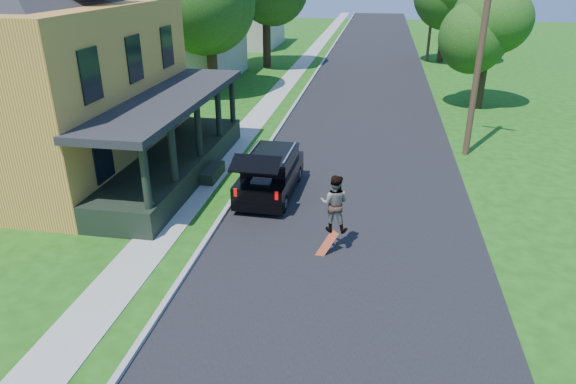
% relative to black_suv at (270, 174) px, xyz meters
% --- Properties ---
extents(ground, '(140.00, 140.00, 0.00)m').
position_rel_black_suv_xyz_m(ground, '(2.90, -4.96, -0.77)').
color(ground, '#1E4C0F').
rests_on(ground, ground).
extents(street, '(8.00, 120.00, 0.02)m').
position_rel_black_suv_xyz_m(street, '(2.90, 15.04, -0.77)').
color(street, black).
rests_on(street, ground).
extents(curb, '(0.15, 120.00, 0.12)m').
position_rel_black_suv_xyz_m(curb, '(-1.15, 15.04, -0.77)').
color(curb, '#9FA09A').
rests_on(curb, ground).
extents(sidewalk, '(1.30, 120.00, 0.03)m').
position_rel_black_suv_xyz_m(sidewalk, '(-2.70, 15.04, -0.77)').
color(sidewalk, gray).
rests_on(sidewalk, ground).
extents(front_walk, '(6.50, 1.20, 0.03)m').
position_rel_black_suv_xyz_m(front_walk, '(-6.60, 1.04, -0.77)').
color(front_walk, gray).
rests_on(front_walk, ground).
extents(main_house, '(15.56, 15.56, 10.10)m').
position_rel_black_suv_xyz_m(main_house, '(-9.90, 1.03, 4.15)').
color(main_house, '#EDB245').
rests_on(main_house, ground).
extents(neighbor_house_mid, '(12.78, 12.78, 8.30)m').
position_rel_black_suv_xyz_m(neighbor_house_mid, '(-10.60, 19.04, 3.42)').
color(neighbor_house_mid, beige).
rests_on(neighbor_house_mid, ground).
extents(neighbor_house_far, '(12.78, 12.78, 8.30)m').
position_rel_black_suv_xyz_m(neighbor_house_far, '(-10.60, 35.04, 3.42)').
color(neighbor_house_far, beige).
rests_on(neighbor_house_far, ground).
extents(black_suv, '(1.77, 4.38, 2.02)m').
position_rel_black_suv_xyz_m(black_suv, '(0.00, 0.00, 0.00)').
color(black_suv, black).
rests_on(black_suv, ground).
extents(skateboarder, '(0.84, 0.67, 1.65)m').
position_rel_black_suv_xyz_m(skateboarder, '(2.54, -3.46, 0.67)').
color(skateboarder, black).
rests_on(skateboarder, ground).
extents(skateboard, '(0.64, 0.44, 0.79)m').
position_rel_black_suv_xyz_m(skateboard, '(2.40, -3.77, -0.50)').
color(skateboard, '#992C0D').
rests_on(skateboard, ground).
extents(tree_right_near, '(5.73, 5.94, 6.95)m').
position_rel_black_suv_xyz_m(tree_right_near, '(9.11, 13.76, 3.74)').
color(tree_right_near, black).
rests_on(tree_right_near, ground).
extents(utility_pole_near, '(1.55, 0.62, 10.01)m').
position_rel_black_suv_xyz_m(utility_pole_near, '(7.40, 5.55, 4.37)').
color(utility_pole_near, '#442F1F').
rests_on(utility_pole_near, ground).
extents(utility_pole_far, '(1.46, 0.25, 8.96)m').
position_rel_black_suv_xyz_m(utility_pole_far, '(7.40, 29.00, 3.84)').
color(utility_pole_far, '#442F1F').
rests_on(utility_pole_far, ground).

